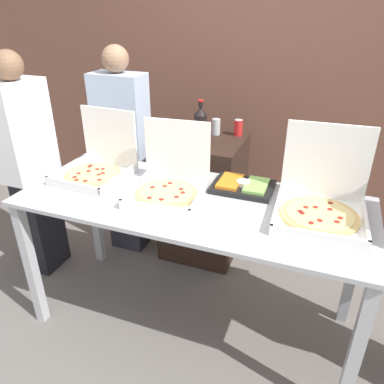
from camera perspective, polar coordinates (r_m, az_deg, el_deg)
The scene contains 13 objects.
ground_plane at distance 2.69m, azimuth -0.00°, elevation -18.70°, with size 16.00×16.00×0.00m, color slate.
brick_wall_behind at distance 3.55m, azimuth 10.28°, elevation 18.18°, with size 10.00×0.06×2.80m.
buffet_table at distance 2.19m, azimuth -0.00°, elevation -4.04°, with size 2.00×0.81×0.92m.
pizza_box_far_right at distance 2.47m, azimuth -14.24°, elevation 3.98°, with size 0.43×0.44×0.40m.
pizza_box_far_left at distance 2.16m, azimuth -3.49°, elevation 1.41°, with size 0.44×0.45×0.40m.
pizza_box_near_left at distance 2.06m, azimuth 19.07°, elevation -1.42°, with size 0.47×0.48×0.45m.
veggie_tray at distance 2.26m, azimuth 7.77°, elevation 0.95°, with size 0.36×0.27×0.05m.
sideboard_podium at distance 3.05m, azimuth 1.72°, elevation -0.83°, with size 0.59×0.57×0.99m.
soda_bottle at distance 2.72m, azimuth 1.29°, elevation 10.15°, with size 0.09×0.09×0.32m.
soda_can_silver at distance 2.95m, azimuth 3.67°, elevation 9.91°, with size 0.07×0.07×0.12m.
soda_can_colored at distance 2.95m, azimuth 7.07°, elevation 9.70°, with size 0.07×0.07×0.12m.
person_guest_cap at distance 3.01m, azimuth -10.39°, elevation 6.00°, with size 0.40×0.22×1.66m.
person_guest_plaid at distance 2.94m, azimuth -23.51°, elevation 3.58°, with size 0.22×0.40×1.66m.
Camera 1 is at (0.66, -1.75, 1.93)m, focal length 35.00 mm.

